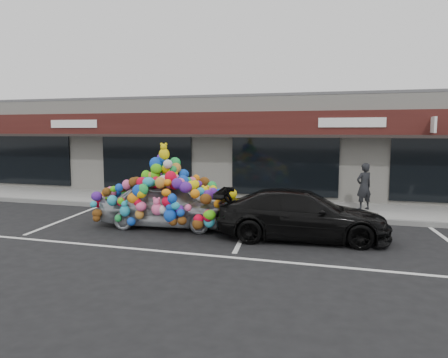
% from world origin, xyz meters
% --- Properties ---
extents(ground, '(90.00, 90.00, 0.00)m').
position_xyz_m(ground, '(0.00, 0.00, 0.00)').
color(ground, black).
rests_on(ground, ground).
extents(shop_building, '(24.00, 7.20, 4.31)m').
position_xyz_m(shop_building, '(0.00, 8.44, 2.16)').
color(shop_building, silver).
rests_on(shop_building, ground).
extents(sidewalk, '(26.00, 3.00, 0.15)m').
position_xyz_m(sidewalk, '(0.00, 4.00, 0.07)').
color(sidewalk, gray).
rests_on(sidewalk, ground).
extents(kerb, '(26.00, 0.18, 0.16)m').
position_xyz_m(kerb, '(0.00, 2.50, 0.07)').
color(kerb, slate).
rests_on(kerb, ground).
extents(parking_stripe_left, '(0.73, 4.37, 0.01)m').
position_xyz_m(parking_stripe_left, '(-3.20, 0.20, 0.00)').
color(parking_stripe_left, silver).
rests_on(parking_stripe_left, ground).
extents(parking_stripe_mid, '(0.73, 4.37, 0.01)m').
position_xyz_m(parking_stripe_mid, '(2.80, 0.20, 0.00)').
color(parking_stripe_mid, silver).
rests_on(parking_stripe_mid, ground).
extents(lane_line, '(14.00, 0.12, 0.01)m').
position_xyz_m(lane_line, '(2.00, -2.30, 0.00)').
color(lane_line, silver).
rests_on(lane_line, ground).
extents(toy_car, '(2.81, 4.26, 2.39)m').
position_xyz_m(toy_car, '(0.35, 0.17, 0.81)').
color(toy_car, '#AFB5BA').
rests_on(toy_car, ground).
extents(black_sedan, '(2.30, 4.66, 1.30)m').
position_xyz_m(black_sedan, '(4.43, -0.13, 0.65)').
color(black_sedan, black).
rests_on(black_sedan, ground).
extents(pedestrian_a, '(0.70, 0.66, 1.61)m').
position_xyz_m(pedestrian_a, '(6.00, 4.02, 0.95)').
color(pedestrian_a, black).
rests_on(pedestrian_a, sidewalk).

